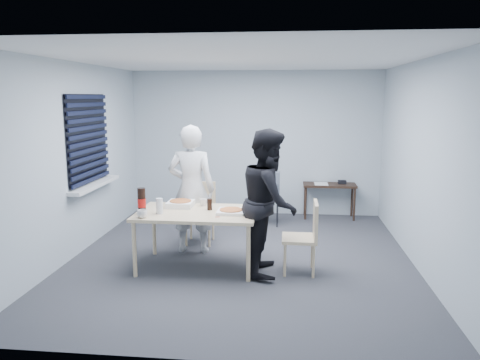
# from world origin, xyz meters

# --- Properties ---
(room) EXTENTS (5.00, 5.00, 5.00)m
(room) POSITION_xyz_m (-2.20, 0.40, 1.44)
(room) COLOR #303036
(room) RESTS_ON ground
(dining_table) EXTENTS (1.49, 0.94, 0.72)m
(dining_table) POSITION_xyz_m (-0.51, -0.38, 0.66)
(dining_table) COLOR #D2B78A
(dining_table) RESTS_ON ground
(chair_far) EXTENTS (0.42, 0.42, 0.89)m
(chair_far) POSITION_xyz_m (-0.67, 0.69, 0.51)
(chair_far) COLOR #D2B78A
(chair_far) RESTS_ON ground
(chair_right) EXTENTS (0.42, 0.42, 0.89)m
(chair_right) POSITION_xyz_m (0.85, -0.43, 0.51)
(chair_right) COLOR #D2B78A
(chair_right) RESTS_ON ground
(person_white) EXTENTS (0.65, 0.42, 1.77)m
(person_white) POSITION_xyz_m (-0.71, 0.22, 0.89)
(person_white) COLOR silver
(person_white) RESTS_ON ground
(person_black) EXTENTS (0.47, 0.86, 1.77)m
(person_black) POSITION_xyz_m (0.39, -0.44, 0.89)
(person_black) COLOR black
(person_black) RESTS_ON ground
(side_table) EXTENTS (0.92, 0.41, 0.62)m
(side_table) POSITION_xyz_m (1.34, 2.28, 0.54)
(side_table) COLOR #342116
(side_table) RESTS_ON ground
(stool) EXTENTS (0.33, 0.33, 0.46)m
(stool) POSITION_xyz_m (0.31, 1.69, 0.35)
(stool) COLOR black
(stool) RESTS_ON ground
(backpack) EXTENTS (0.32, 0.23, 0.44)m
(backpack) POSITION_xyz_m (0.31, 1.67, 0.68)
(backpack) COLOR slate
(backpack) RESTS_ON stool
(pizza_box_a) EXTENTS (0.33, 0.33, 0.08)m
(pizza_box_a) POSITION_xyz_m (-0.78, -0.13, 0.76)
(pizza_box_a) COLOR white
(pizza_box_a) RESTS_ON dining_table
(pizza_box_b) EXTENTS (0.33, 0.33, 0.05)m
(pizza_box_b) POSITION_xyz_m (-0.08, -0.40, 0.75)
(pizza_box_b) COLOR white
(pizza_box_b) RESTS_ON dining_table
(mug_a) EXTENTS (0.17, 0.17, 0.10)m
(mug_a) POSITION_xyz_m (-1.10, -0.75, 0.77)
(mug_a) COLOR silver
(mug_a) RESTS_ON dining_table
(mug_b) EXTENTS (0.10, 0.10, 0.09)m
(mug_b) POSITION_xyz_m (-0.49, -0.05, 0.77)
(mug_b) COLOR silver
(mug_b) RESTS_ON dining_table
(cola_glass) EXTENTS (0.07, 0.07, 0.14)m
(cola_glass) POSITION_xyz_m (-0.37, -0.28, 0.80)
(cola_glass) COLOR black
(cola_glass) RESTS_ON dining_table
(soda_bottle) EXTENTS (0.10, 0.10, 0.32)m
(soda_bottle) POSITION_xyz_m (-1.16, -0.57, 0.88)
(soda_bottle) COLOR black
(soda_bottle) RESTS_ON dining_table
(plastic_cups) EXTENTS (0.08, 0.08, 0.19)m
(plastic_cups) POSITION_xyz_m (-0.95, -0.53, 0.82)
(plastic_cups) COLOR silver
(plastic_cups) RESTS_ON dining_table
(rubber_band) EXTENTS (0.07, 0.07, 0.00)m
(rubber_band) POSITION_xyz_m (-0.22, -0.62, 0.73)
(rubber_band) COLOR red
(rubber_band) RESTS_ON dining_table
(papers) EXTENTS (0.32, 0.37, 0.01)m
(papers) POSITION_xyz_m (1.19, 2.27, 0.62)
(papers) COLOR white
(papers) RESTS_ON side_table
(black_box) EXTENTS (0.16, 0.13, 0.06)m
(black_box) POSITION_xyz_m (1.56, 2.32, 0.65)
(black_box) COLOR black
(black_box) RESTS_ON side_table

